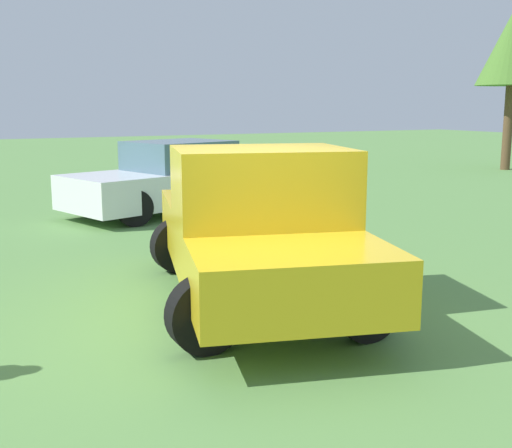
# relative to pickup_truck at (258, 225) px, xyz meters

# --- Properties ---
(ground_plane) EXTENTS (80.00, 80.00, 0.00)m
(ground_plane) POSITION_rel_pickup_truck_xyz_m (-0.38, -0.57, -0.91)
(ground_plane) COLOR #5B8C47
(pickup_truck) EXTENTS (3.01, 4.94, 1.78)m
(pickup_truck) POSITION_rel_pickup_truck_xyz_m (0.00, 0.00, 0.00)
(pickup_truck) COLOR black
(pickup_truck) RESTS_ON ground_plane
(sedan_far) EXTENTS (4.82, 3.11, 1.49)m
(sedan_far) POSITION_rel_pickup_truck_xyz_m (1.34, 6.45, -0.21)
(sedan_far) COLOR black
(sedan_far) RESTS_ON ground_plane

